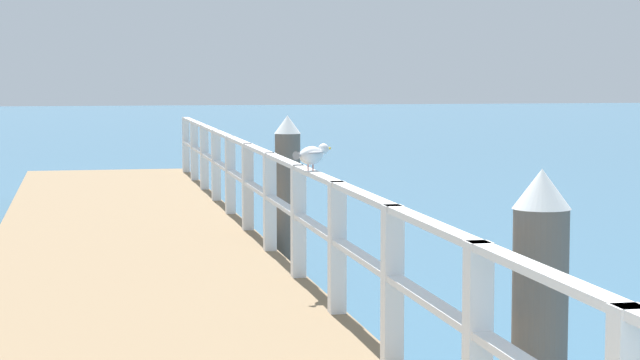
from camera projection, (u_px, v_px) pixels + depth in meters
name	position (u px, v px, depth m)	size (l,w,h in m)	color
pier_deck	(134.00, 278.00, 11.80)	(2.88, 20.81, 0.48)	#846B4C
pier_railing	(270.00, 190.00, 11.99)	(0.12, 19.33, 0.99)	white
dock_piling_near	(539.00, 346.00, 5.99)	(0.29, 0.29, 1.80)	#6B6056
dock_piling_far	(288.00, 196.00, 13.19)	(0.29, 0.29, 1.80)	#6B6056
seagull_foreground	(312.00, 154.00, 9.81)	(0.38, 0.36, 0.21)	white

